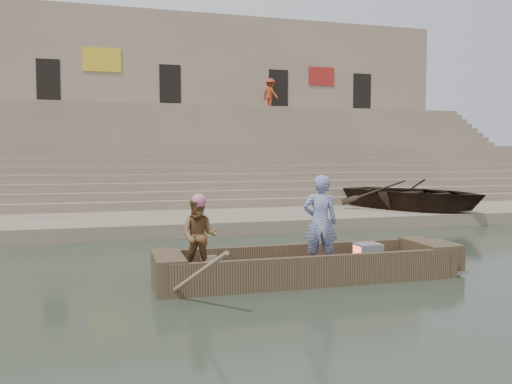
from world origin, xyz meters
name	(u,v)px	position (x,y,z in m)	size (l,w,h in m)	color
ground	(421,280)	(0.00, 0.00, 0.00)	(120.00, 120.00, 0.00)	#273326
lower_landing	(284,219)	(0.00, 8.00, 0.20)	(32.00, 4.00, 0.40)	gray
mid_landing	(233,175)	(0.00, 15.50, 1.40)	(32.00, 3.00, 2.80)	gray
upper_landing	(207,151)	(0.00, 22.50, 2.60)	(32.00, 3.00, 5.20)	gray
ghat_steps	(226,166)	(0.00, 17.19, 1.80)	(32.00, 11.00, 5.20)	gray
building_wall	(196,107)	(0.00, 26.50, 5.60)	(32.00, 5.07, 11.20)	gray
main_rowboat	(306,274)	(-2.04, 0.62, 0.11)	(5.00, 1.30, 0.22)	brown
rowboat_trim	(317,263)	(-1.83, 0.62, 0.31)	(6.04, 2.63, 2.03)	brown
standing_man	(320,222)	(-1.84, 0.45, 1.09)	(0.63, 0.42, 1.74)	navy
rowing_man	(199,236)	(-4.04, 0.65, 0.90)	(0.66, 0.51, 1.36)	#206223
television	(367,254)	(-0.78, 0.62, 0.42)	(0.46, 0.42, 0.40)	slate
beached_rowboat	(413,194)	(4.81, 7.86, 0.94)	(3.73, 5.22, 1.08)	#2D2116
pedestrian	(270,94)	(4.03, 22.62, 6.16)	(1.24, 0.71, 1.91)	#963219
cloth_bundles	(81,213)	(-6.46, 8.43, 0.53)	(7.63, 1.14, 0.26)	#3F5999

